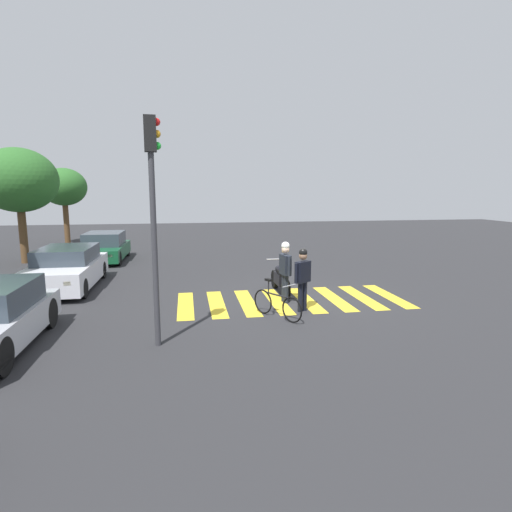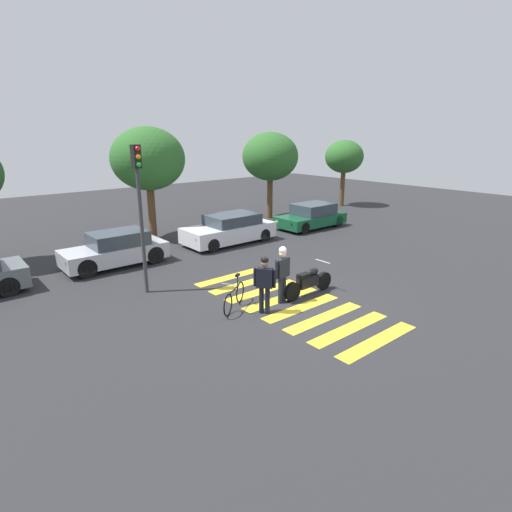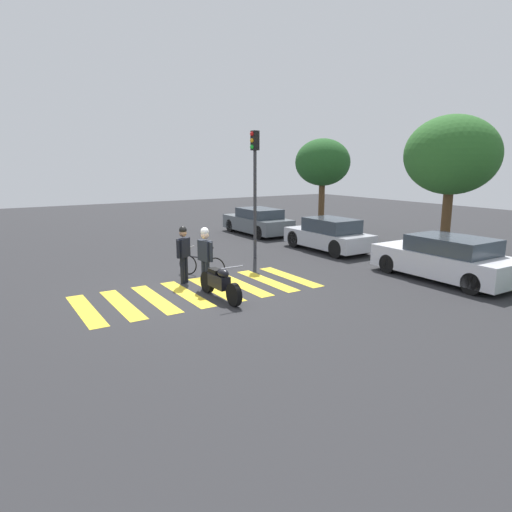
# 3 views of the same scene
# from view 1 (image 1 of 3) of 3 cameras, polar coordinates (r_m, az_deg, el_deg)

# --- Properties ---
(ground_plane) EXTENTS (60.00, 60.00, 0.00)m
(ground_plane) POSITION_cam_1_polar(r_m,az_deg,el_deg) (12.53, 4.92, -6.14)
(ground_plane) COLOR #2B2B2D
(police_motorcycle) EXTENTS (2.10, 0.62, 1.02)m
(police_motorcycle) POSITION_cam_1_polar(r_m,az_deg,el_deg) (13.26, 3.37, -3.27)
(police_motorcycle) COLOR black
(police_motorcycle) RESTS_ON ground_plane
(leaning_bicycle) EXTENTS (1.46, 0.97, 0.99)m
(leaning_bicycle) POSITION_cam_1_polar(r_m,az_deg,el_deg) (10.76, 2.88, -6.65)
(leaning_bicycle) COLOR black
(leaning_bicycle) RESTS_ON ground_plane
(officer_on_foot) EXTENTS (0.67, 0.27, 1.81)m
(officer_on_foot) POSITION_cam_1_polar(r_m,az_deg,el_deg) (12.08, 4.06, -1.60)
(officer_on_foot) COLOR #1E232D
(officer_on_foot) RESTS_ON ground_plane
(officer_by_motorcycle) EXTENTS (0.44, 0.55, 1.75)m
(officer_by_motorcycle) POSITION_cam_1_polar(r_m,az_deg,el_deg) (11.26, 6.49, -2.65)
(officer_by_motorcycle) COLOR black
(officer_by_motorcycle) RESTS_ON ground_plane
(crosswalk_stripes) EXTENTS (2.91, 6.75, 0.01)m
(crosswalk_stripes) POSITION_cam_1_polar(r_m,az_deg,el_deg) (12.53, 4.92, -6.12)
(crosswalk_stripes) COLOR yellow
(crosswalk_stripes) RESTS_ON ground_plane
(car_white_van) EXTENTS (4.42, 1.90, 1.38)m
(car_white_van) POSITION_cam_1_polar(r_m,az_deg,el_deg) (15.32, -24.73, -1.61)
(car_white_van) COLOR black
(car_white_van) RESTS_ON ground_plane
(car_green_compact) EXTENTS (4.02, 1.87, 1.32)m
(car_green_compact) POSITION_cam_1_polar(r_m,az_deg,el_deg) (20.56, -20.26, 1.13)
(car_green_compact) COLOR black
(car_green_compact) RESTS_ON ground_plane
(traffic_light_pole) EXTENTS (0.26, 0.34, 4.75)m
(traffic_light_pole) POSITION_cam_1_polar(r_m,az_deg,el_deg) (8.68, -14.04, 7.89)
(traffic_light_pole) COLOR #38383D
(traffic_light_pole) RESTS_ON ground_plane
(street_tree_far) EXTENTS (3.33, 3.33, 5.13)m
(street_tree_far) POSITION_cam_1_polar(r_m,az_deg,el_deg) (21.27, -30.04, 9.02)
(street_tree_far) COLOR brown
(street_tree_far) RESTS_ON ground_plane
(street_tree_end) EXTENTS (2.67, 2.67, 4.60)m
(street_tree_end) POSITION_cam_1_polar(r_m,az_deg,el_deg) (27.91, -25.05, 8.59)
(street_tree_end) COLOR brown
(street_tree_end) RESTS_ON ground_plane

